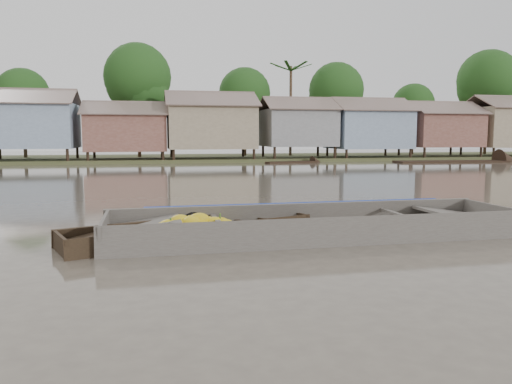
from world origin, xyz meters
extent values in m
plane|color=#534A40|center=(0.00, 0.00, 0.00)|extent=(120.00, 120.00, 0.00)
cube|color=#384723|center=(0.00, 33.00, 0.00)|extent=(120.00, 12.00, 0.50)
cube|color=#798CA6|center=(-10.50, 29.50, 2.70)|extent=(6.20, 5.20, 3.20)
cube|color=brown|center=(-10.50, 28.10, 4.75)|extent=(6.60, 3.02, 1.28)
cube|color=brown|center=(-10.50, 30.90, 4.75)|extent=(6.60, 3.02, 1.28)
cube|color=brown|center=(-3.80, 29.50, 2.20)|extent=(5.80, 4.60, 2.70)
cube|color=brown|center=(-3.80, 28.26, 4.00)|extent=(6.20, 2.67, 1.14)
cube|color=brown|center=(-3.80, 30.74, 4.00)|extent=(6.20, 2.67, 1.14)
cube|color=gray|center=(2.50, 29.50, 2.65)|extent=(6.50, 5.30, 3.30)
cube|color=brown|center=(2.50, 28.07, 4.75)|extent=(6.90, 3.08, 1.31)
cube|color=brown|center=(2.50, 30.93, 4.75)|extent=(6.90, 3.08, 1.31)
cube|color=gray|center=(9.50, 29.50, 2.60)|extent=(5.40, 4.70, 2.90)
cube|color=brown|center=(9.50, 28.23, 4.50)|extent=(5.80, 2.73, 1.17)
cube|color=brown|center=(9.50, 30.77, 4.50)|extent=(5.80, 2.73, 1.17)
cube|color=#798CA6|center=(15.50, 29.50, 2.50)|extent=(6.00, 5.00, 3.10)
cube|color=brown|center=(15.50, 28.15, 4.50)|extent=(6.40, 2.90, 1.24)
cube|color=brown|center=(15.50, 30.85, 4.50)|extent=(6.40, 2.90, 1.24)
cube|color=brown|center=(22.00, 29.50, 2.45)|extent=(5.70, 4.90, 2.80)
cube|color=brown|center=(22.00, 28.18, 4.30)|extent=(6.10, 2.85, 1.21)
cube|color=brown|center=(22.00, 30.82, 4.30)|extent=(6.10, 2.85, 1.21)
cube|color=gray|center=(28.50, 29.50, 2.70)|extent=(6.30, 5.10, 3.40)
cube|color=brown|center=(28.50, 30.88, 4.85)|extent=(6.70, 2.96, 1.26)
cylinder|color=#473323|center=(-12.00, 34.00, 2.45)|extent=(0.28, 0.28, 4.90)
sphere|color=#133E16|center=(-12.00, 34.00, 5.25)|extent=(4.20, 4.20, 4.20)
cylinder|color=#473323|center=(-3.00, 33.00, 3.15)|extent=(0.28, 0.28, 6.30)
sphere|color=#133E16|center=(-3.00, 33.00, 6.75)|extent=(5.40, 5.40, 5.40)
cylinder|color=#473323|center=(6.00, 34.00, 2.62)|extent=(0.28, 0.28, 5.25)
sphere|color=#133E16|center=(6.00, 34.00, 5.62)|extent=(4.50, 4.50, 4.50)
cylinder|color=#473323|center=(14.00, 33.00, 2.80)|extent=(0.28, 0.28, 5.60)
sphere|color=#133E16|center=(14.00, 33.00, 6.00)|extent=(4.80, 4.80, 4.80)
cylinder|color=#473323|center=(22.00, 34.00, 2.27)|extent=(0.28, 0.28, 4.55)
sphere|color=#133E16|center=(22.00, 34.00, 4.88)|extent=(3.90, 3.90, 3.90)
cylinder|color=#473323|center=(29.00, 33.00, 3.32)|extent=(0.28, 0.28, 6.65)
sphere|color=#133E16|center=(29.00, 33.00, 7.12)|extent=(5.70, 5.70, 5.70)
cylinder|color=#473323|center=(10.00, 33.50, 4.00)|extent=(0.24, 0.24, 8.00)
cube|color=black|center=(-1.11, 0.50, -0.08)|extent=(4.94, 2.59, 0.08)
cube|color=black|center=(-1.30, 1.00, 0.11)|extent=(4.76, 1.88, 0.47)
cube|color=black|center=(-0.93, 0.00, 0.11)|extent=(4.76, 1.88, 0.47)
cube|color=black|center=(1.19, 1.36, 0.11)|extent=(0.44, 1.04, 0.44)
cube|color=black|center=(0.79, 1.21, 0.17)|extent=(1.13, 1.18, 0.18)
cube|color=black|center=(-3.42, -0.36, 0.11)|extent=(0.44, 1.04, 0.44)
cube|color=black|center=(-3.02, -0.21, 0.17)|extent=(1.13, 1.18, 0.18)
cube|color=black|center=(-2.22, 0.09, 0.20)|extent=(0.46, 1.02, 0.05)
cube|color=black|center=(-0.01, 0.91, 0.20)|extent=(0.46, 1.02, 0.05)
ellipsoid|color=gold|center=(-1.74, -0.05, 0.10)|extent=(0.38, 0.32, 0.20)
ellipsoid|color=gold|center=(-1.27, 0.37, 0.30)|extent=(0.44, 0.37, 0.23)
ellipsoid|color=gold|center=(-0.79, 0.57, 0.30)|extent=(0.43, 0.37, 0.23)
ellipsoid|color=gold|center=(-1.02, 0.44, 0.30)|extent=(0.42, 0.36, 0.22)
ellipsoid|color=gold|center=(-1.11, 0.58, 0.36)|extent=(0.36, 0.31, 0.19)
ellipsoid|color=gold|center=(-1.62, 0.04, 0.16)|extent=(0.47, 0.39, 0.24)
ellipsoid|color=gold|center=(-0.51, 0.93, 0.22)|extent=(0.46, 0.39, 0.24)
ellipsoid|color=gold|center=(-1.19, 0.59, 0.29)|extent=(0.45, 0.38, 0.24)
ellipsoid|color=gold|center=(-1.80, 0.21, 0.20)|extent=(0.48, 0.40, 0.25)
ellipsoid|color=gold|center=(-0.91, 0.40, 0.26)|extent=(0.41, 0.35, 0.22)
ellipsoid|color=gold|center=(-1.59, 0.13, 0.20)|extent=(0.42, 0.36, 0.22)
ellipsoid|color=gold|center=(-1.32, 0.17, 0.26)|extent=(0.36, 0.31, 0.19)
ellipsoid|color=gold|center=(-1.00, 0.86, 0.20)|extent=(0.41, 0.35, 0.21)
ellipsoid|color=gold|center=(-1.14, 0.34, 0.35)|extent=(0.45, 0.38, 0.24)
ellipsoid|color=gold|center=(-1.66, 0.35, 0.27)|extent=(0.41, 0.34, 0.21)
ellipsoid|color=gold|center=(-1.31, 0.66, 0.23)|extent=(0.39, 0.33, 0.20)
ellipsoid|color=gold|center=(-0.98, 0.90, 0.19)|extent=(0.39, 0.33, 0.21)
ellipsoid|color=gold|center=(-1.56, 0.39, 0.29)|extent=(0.47, 0.40, 0.25)
ellipsoid|color=gold|center=(-1.35, 0.46, 0.37)|extent=(0.45, 0.38, 0.23)
ellipsoid|color=gold|center=(-0.44, 0.61, 0.23)|extent=(0.44, 0.37, 0.23)
ellipsoid|color=gold|center=(-0.93, 0.25, 0.17)|extent=(0.38, 0.32, 0.20)
ellipsoid|color=gold|center=(-0.97, 0.52, 0.38)|extent=(0.48, 0.41, 0.25)
ellipsoid|color=gold|center=(-0.21, 0.51, 0.14)|extent=(0.39, 0.33, 0.21)
ellipsoid|color=gold|center=(-1.58, 0.05, 0.14)|extent=(0.46, 0.39, 0.24)
ellipsoid|color=gold|center=(-1.92, 0.32, 0.18)|extent=(0.43, 0.37, 0.23)
ellipsoid|color=gold|center=(-0.66, 0.93, 0.18)|extent=(0.41, 0.35, 0.22)
ellipsoid|color=gold|center=(-1.34, 0.54, 0.28)|extent=(0.42, 0.35, 0.22)
ellipsoid|color=gold|center=(-0.68, 0.51, 0.32)|extent=(0.37, 0.31, 0.19)
ellipsoid|color=gold|center=(-1.87, 0.17, 0.12)|extent=(0.37, 0.31, 0.19)
ellipsoid|color=gold|center=(-1.67, 0.11, 0.19)|extent=(0.47, 0.40, 0.25)
ellipsoid|color=gold|center=(-1.44, 0.66, 0.27)|extent=(0.38, 0.32, 0.20)
ellipsoid|color=gold|center=(-1.31, 0.61, 0.27)|extent=(0.42, 0.36, 0.22)
cylinder|color=#3F6626|center=(-1.53, 0.34, 0.37)|extent=(0.04, 0.04, 0.16)
cylinder|color=#3F6626|center=(-0.94, 0.56, 0.37)|extent=(0.04, 0.04, 0.16)
cylinder|color=#3F6626|center=(-0.53, 0.72, 0.37)|extent=(0.04, 0.04, 0.16)
torus|color=black|center=(-0.99, 1.19, 0.13)|extent=(0.66, 0.37, 0.64)
torus|color=black|center=(-1.57, -0.32, 0.13)|extent=(0.70, 0.39, 0.69)
cube|color=#47413C|center=(1.33, 0.25, -0.08)|extent=(8.16, 1.88, 0.08)
cube|color=#47413C|center=(1.31, 1.24, 0.21)|extent=(8.31, 0.31, 0.66)
cube|color=#47413C|center=(1.34, -0.75, 0.21)|extent=(8.31, 0.31, 0.66)
cube|color=#47413C|center=(5.39, 0.31, 0.21)|extent=(0.09, 2.03, 0.63)
cube|color=#47413C|center=(4.69, 0.30, 0.29)|extent=(1.44, 1.77, 0.26)
cube|color=#47413C|center=(-2.74, 0.18, 0.21)|extent=(0.09, 2.03, 0.63)
cube|color=#47413C|center=(-2.03, 0.19, 0.29)|extent=(1.44, 1.77, 0.26)
cube|color=#47413C|center=(-0.62, 0.21, 0.34)|extent=(0.13, 1.95, 0.05)
cube|color=#47413C|center=(3.27, 0.28, 0.34)|extent=(0.13, 1.95, 0.05)
cube|color=#665E54|center=(1.33, 0.25, -0.03)|extent=(6.21, 1.69, 0.02)
cube|color=navy|center=(1.31, 1.31, 0.47)|extent=(6.72, 0.21, 0.17)
torus|color=olive|center=(3.42, -0.05, 0.00)|extent=(0.46, 0.46, 0.07)
torus|color=olive|center=(3.42, -0.05, 0.05)|extent=(0.38, 0.38, 0.07)
cube|color=black|center=(8.02, 26.05, -0.05)|extent=(3.98, 1.69, 0.35)
cube|color=black|center=(20.04, 24.56, -0.05)|extent=(8.57, 2.37, 0.35)
camera|label=1|loc=(-1.81, -9.22, 2.02)|focal=35.00mm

